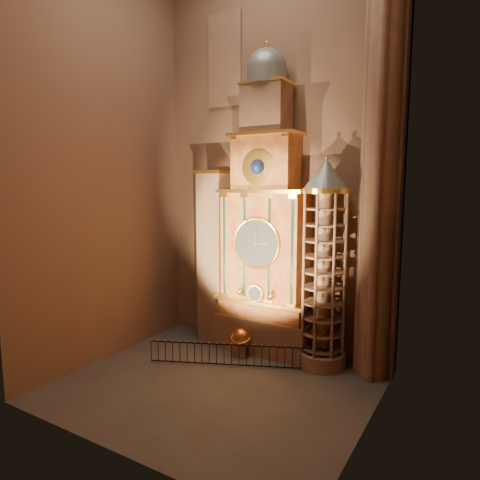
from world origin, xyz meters
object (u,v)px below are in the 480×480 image
Objects in this scene: iron_railing at (239,355)px; portrait_tower at (214,256)px; astronomical_clock at (265,234)px; celestial_globe at (241,340)px; stair_turret at (324,267)px.

portrait_tower is at bearing 141.32° from iron_railing.
astronomical_clock reaches higher than portrait_tower.
portrait_tower is 6.45× the size of celestial_globe.
astronomical_clock is 3.73m from portrait_tower.
stair_turret is at bearing -4.30° from astronomical_clock.
stair_turret is at bearing -2.33° from portrait_tower.
portrait_tower is 0.94× the size of stair_turret.
astronomical_clock reaches higher than stair_turret.
celestial_globe is at bearing -164.48° from stair_turret.
astronomical_clock is at bearing 87.79° from iron_railing.
stair_turret is 6.83× the size of celestial_globe.
portrait_tower is 6.91m from stair_turret.
stair_turret reaches higher than iron_railing.
astronomical_clock is at bearing 175.70° from stair_turret.
stair_turret is at bearing 33.24° from iron_railing.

